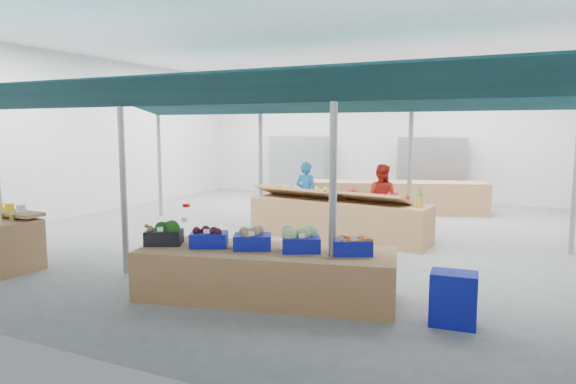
% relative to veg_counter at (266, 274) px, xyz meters
% --- Properties ---
extents(floor, '(13.00, 13.00, 0.00)m').
position_rel_veg_counter_xyz_m(floor, '(-1.59, 4.10, -0.34)').
color(floor, slate).
rests_on(floor, ground).
extents(hall, '(13.00, 13.00, 13.00)m').
position_rel_veg_counter_xyz_m(hall, '(-1.59, 5.54, 2.31)').
color(hall, silver).
rests_on(hall, ground).
extents(pole_grid, '(10.00, 4.60, 3.00)m').
position_rel_veg_counter_xyz_m(pole_grid, '(-0.84, 2.35, 1.47)').
color(pole_grid, gray).
rests_on(pole_grid, floor).
extents(awnings, '(9.50, 7.08, 0.30)m').
position_rel_veg_counter_xyz_m(awnings, '(-0.84, 2.35, 2.44)').
color(awnings, '#0B2A30').
rests_on(awnings, pole_grid).
extents(back_shelving_left, '(2.00, 0.50, 2.00)m').
position_rel_veg_counter_xyz_m(back_shelving_left, '(-4.09, 10.10, 0.66)').
color(back_shelving_left, '#B23F33').
rests_on(back_shelving_left, floor).
extents(back_shelving_right, '(2.00, 0.50, 2.00)m').
position_rel_veg_counter_xyz_m(back_shelving_right, '(0.41, 10.10, 0.66)').
color(back_shelving_right, '#B23F33').
rests_on(back_shelving_right, floor).
extents(veg_counter, '(3.63, 1.91, 0.67)m').
position_rel_veg_counter_xyz_m(veg_counter, '(0.00, 0.00, 0.00)').
color(veg_counter, olive).
rests_on(veg_counter, floor).
extents(fruit_counter, '(3.86, 1.23, 0.81)m').
position_rel_veg_counter_xyz_m(fruit_counter, '(-0.40, 3.95, 0.07)').
color(fruit_counter, olive).
rests_on(fruit_counter, floor).
extents(far_counter, '(4.83, 2.52, 0.86)m').
position_rel_veg_counter_xyz_m(far_counter, '(-0.12, 7.74, 0.09)').
color(far_counter, olive).
rests_on(far_counter, floor).
extents(crate_stack, '(0.56, 0.41, 0.64)m').
position_rel_veg_counter_xyz_m(crate_stack, '(2.44, 0.08, -0.02)').
color(crate_stack, '#0E159D').
rests_on(crate_stack, floor).
extents(vendor_left, '(0.58, 0.41, 1.52)m').
position_rel_veg_counter_xyz_m(vendor_left, '(-1.60, 5.05, 0.42)').
color(vendor_left, '#165894').
rests_on(vendor_left, floor).
extents(vendor_right, '(0.78, 0.64, 1.52)m').
position_rel_veg_counter_xyz_m(vendor_right, '(0.20, 5.05, 0.42)').
color(vendor_right, '#A11C13').
rests_on(vendor_right, floor).
extents(crate_broccoli, '(0.60, 0.54, 0.35)m').
position_rel_veg_counter_xyz_m(crate_broccoli, '(-1.45, -0.34, 0.50)').
color(crate_broccoli, black).
rests_on(crate_broccoli, veg_counter).
extents(crate_beets, '(0.60, 0.54, 0.29)m').
position_rel_veg_counter_xyz_m(crate_beets, '(-0.80, -0.19, 0.47)').
color(crate_beets, '#0E159D').
rests_on(crate_beets, veg_counter).
extents(crate_celeriac, '(0.60, 0.54, 0.31)m').
position_rel_veg_counter_xyz_m(crate_celeriac, '(-0.19, -0.04, 0.48)').
color(crate_celeriac, '#0E159D').
rests_on(crate_celeriac, veg_counter).
extents(crate_cabbage, '(0.60, 0.54, 0.35)m').
position_rel_veg_counter_xyz_m(crate_cabbage, '(0.47, 0.11, 0.50)').
color(crate_cabbage, '#0E159D').
rests_on(crate_cabbage, veg_counter).
extents(crate_carrots, '(0.60, 0.54, 0.29)m').
position_rel_veg_counter_xyz_m(crate_carrots, '(1.12, 0.26, 0.45)').
color(crate_carrots, '#0E159D').
rests_on(crate_carrots, veg_counter).
extents(sparrow, '(0.12, 0.09, 0.11)m').
position_rel_veg_counter_xyz_m(sparrow, '(-1.58, -0.49, 0.58)').
color(sparrow, brown).
rests_on(sparrow, crate_broccoli).
extents(pole_ribbon, '(0.12, 0.12, 0.28)m').
position_rel_veg_counter_xyz_m(pole_ribbon, '(-1.68, 0.49, 0.74)').
color(pole_ribbon, red).
rests_on(pole_ribbon, pole_grid).
extents(apple_heap_yellow, '(1.99, 1.01, 0.27)m').
position_rel_veg_counter_xyz_m(apple_heap_yellow, '(-1.31, 3.94, 0.64)').
color(apple_heap_yellow, '#997247').
rests_on(apple_heap_yellow, fruit_counter).
extents(apple_heap_red, '(1.60, 0.95, 0.27)m').
position_rel_veg_counter_xyz_m(apple_heap_red, '(0.36, 3.79, 0.64)').
color(apple_heap_red, '#997247').
rests_on(apple_heap_red, fruit_counter).
extents(pineapple, '(0.14, 0.14, 0.39)m').
position_rel_veg_counter_xyz_m(pineapple, '(1.30, 3.71, 0.66)').
color(pineapple, '#8C6019').
rests_on(pineapple, fruit_counter).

